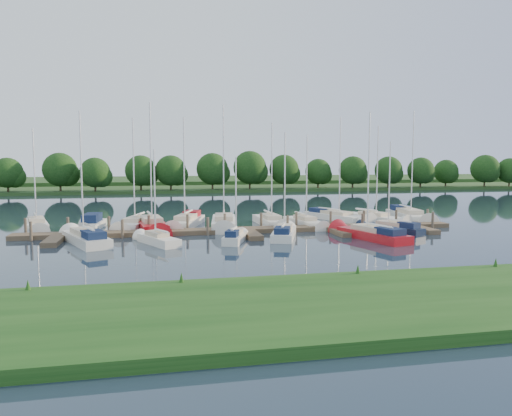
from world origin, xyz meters
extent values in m
plane|color=#1B2937|center=(0.00, 0.00, 0.00)|extent=(260.00, 260.00, 0.00)
cube|color=#164012|center=(0.00, -16.00, 0.25)|extent=(90.00, 10.00, 0.50)
cube|color=#4D3C2B|center=(0.00, 8.00, 0.20)|extent=(40.00, 2.00, 0.40)
cube|color=#4D3C2B|center=(-16.00, 5.00, 0.20)|extent=(1.20, 4.00, 0.40)
cube|color=#4D3C2B|center=(-8.00, 5.00, 0.20)|extent=(1.20, 4.00, 0.40)
cube|color=#4D3C2B|center=(0.00, 5.00, 0.20)|extent=(1.20, 4.00, 0.40)
cube|color=#4D3C2B|center=(8.00, 5.00, 0.20)|extent=(1.20, 4.00, 0.40)
cube|color=#4D3C2B|center=(16.00, 5.00, 0.20)|extent=(1.20, 4.00, 0.40)
cylinder|color=#473D33|center=(-19.00, 9.30, 0.60)|extent=(0.24, 0.24, 2.00)
cylinder|color=#473D33|center=(-15.55, 9.30, 0.60)|extent=(0.24, 0.24, 2.00)
cylinder|color=#473D33|center=(-12.09, 9.30, 0.60)|extent=(0.24, 0.24, 2.00)
cylinder|color=#473D33|center=(-8.64, 9.30, 0.60)|extent=(0.24, 0.24, 2.00)
cylinder|color=#473D33|center=(-5.18, 9.30, 0.60)|extent=(0.24, 0.24, 2.00)
cylinder|color=#473D33|center=(-1.73, 9.30, 0.60)|extent=(0.24, 0.24, 2.00)
cylinder|color=#473D33|center=(1.73, 9.30, 0.60)|extent=(0.24, 0.24, 2.00)
cylinder|color=#473D33|center=(5.18, 9.30, 0.60)|extent=(0.24, 0.24, 2.00)
cylinder|color=#473D33|center=(8.64, 9.30, 0.60)|extent=(0.24, 0.24, 2.00)
cylinder|color=#473D33|center=(12.09, 9.30, 0.60)|extent=(0.24, 0.24, 2.00)
cylinder|color=#473D33|center=(15.55, 9.30, 0.60)|extent=(0.24, 0.24, 2.00)
cylinder|color=#473D33|center=(19.00, 9.30, 0.60)|extent=(0.24, 0.24, 2.00)
cylinder|color=#473D33|center=(-18.00, 6.70, 0.60)|extent=(0.24, 0.24, 2.00)
cylinder|color=#473D33|center=(-10.80, 6.70, 0.60)|extent=(0.24, 0.24, 2.00)
cylinder|color=#473D33|center=(-3.60, 6.70, 0.60)|extent=(0.24, 0.24, 2.00)
cylinder|color=#473D33|center=(3.60, 6.70, 0.60)|extent=(0.24, 0.24, 2.00)
cylinder|color=#473D33|center=(10.80, 6.70, 0.60)|extent=(0.24, 0.24, 2.00)
cylinder|color=#473D33|center=(18.00, 6.70, 0.60)|extent=(0.24, 0.24, 2.00)
cube|color=#21461A|center=(0.00, 75.00, 0.30)|extent=(180.00, 30.00, 0.60)
cube|color=#335224|center=(0.00, 100.00, 0.70)|extent=(220.00, 40.00, 1.40)
cylinder|color=#38281C|center=(-33.94, 60.62, 1.12)|extent=(0.36, 0.36, 2.24)
sphere|color=#12360E|center=(-33.94, 60.62, 3.86)|extent=(5.23, 5.23, 5.23)
sphere|color=#12360E|center=(-32.82, 60.82, 3.11)|extent=(3.73, 3.73, 3.73)
cylinder|color=#38281C|center=(-25.57, 63.99, 1.21)|extent=(0.36, 0.36, 2.43)
sphere|color=#12360E|center=(-25.57, 63.99, 4.18)|extent=(5.67, 5.67, 5.67)
sphere|color=#12360E|center=(-24.36, 64.19, 3.37)|extent=(4.05, 4.05, 4.05)
cylinder|color=#38281C|center=(-17.60, 61.82, 0.99)|extent=(0.36, 0.36, 1.98)
sphere|color=#12360E|center=(-17.60, 61.82, 3.41)|extent=(4.62, 4.62, 4.62)
sphere|color=#12360E|center=(-16.60, 62.02, 2.75)|extent=(3.30, 3.30, 3.30)
cylinder|color=#38281C|center=(-10.46, 61.83, 1.32)|extent=(0.36, 0.36, 2.64)
sphere|color=#12360E|center=(-10.46, 61.83, 4.55)|extent=(6.16, 6.16, 6.16)
sphere|color=#12360E|center=(-9.14, 62.03, 3.67)|extent=(4.40, 4.40, 4.40)
cylinder|color=#38281C|center=(-3.03, 63.26, 1.16)|extent=(0.36, 0.36, 2.32)
sphere|color=#12360E|center=(-3.03, 63.26, 4.00)|extent=(5.42, 5.42, 5.42)
sphere|color=#12360E|center=(-1.87, 63.46, 3.23)|extent=(3.87, 3.87, 3.87)
cylinder|color=#38281C|center=(3.06, 61.85, 1.33)|extent=(0.36, 0.36, 2.67)
sphere|color=#12360E|center=(3.06, 61.85, 4.59)|extent=(6.22, 6.22, 6.22)
sphere|color=#12360E|center=(4.39, 62.05, 3.71)|extent=(4.45, 4.45, 4.45)
cylinder|color=#38281C|center=(11.53, 62.55, 1.02)|extent=(0.36, 0.36, 2.05)
sphere|color=#12360E|center=(11.53, 62.55, 3.53)|extent=(4.78, 4.78, 4.78)
sphere|color=#12360E|center=(12.55, 62.75, 2.84)|extent=(3.41, 3.41, 3.41)
cylinder|color=#38281C|center=(18.65, 62.56, 1.18)|extent=(0.36, 0.36, 2.36)
sphere|color=#12360E|center=(18.65, 62.56, 4.07)|extent=(5.51, 5.51, 5.51)
sphere|color=#12360E|center=(19.83, 62.76, 3.28)|extent=(3.93, 3.93, 3.93)
cylinder|color=#38281C|center=(26.25, 63.27, 1.22)|extent=(0.36, 0.36, 2.43)
sphere|color=#12360E|center=(26.25, 63.27, 4.19)|extent=(5.67, 5.67, 5.67)
sphere|color=#12360E|center=(27.47, 63.47, 3.38)|extent=(4.05, 4.05, 4.05)
cylinder|color=#38281C|center=(33.55, 63.94, 1.20)|extent=(0.36, 0.36, 2.40)
sphere|color=#12360E|center=(33.55, 63.94, 4.14)|extent=(5.60, 5.60, 5.60)
sphere|color=#12360E|center=(34.75, 64.14, 3.33)|extent=(4.00, 4.00, 4.00)
cylinder|color=#38281C|center=(41.24, 62.81, 1.25)|extent=(0.36, 0.36, 2.50)
sphere|color=#12360E|center=(41.24, 62.81, 4.31)|extent=(5.84, 5.84, 5.84)
sphere|color=#12360E|center=(42.49, 63.01, 3.48)|extent=(4.17, 4.17, 4.17)
cylinder|color=#38281C|center=(49.07, 61.50, 1.15)|extent=(0.36, 0.36, 2.31)
sphere|color=#12360E|center=(49.07, 61.50, 3.98)|extent=(5.39, 5.39, 5.39)
sphere|color=#12360E|center=(50.23, 61.70, 3.21)|extent=(3.85, 3.85, 3.85)
cylinder|color=#38281C|center=(55.12, 62.33, 1.23)|extent=(0.36, 0.36, 2.46)
sphere|color=#12360E|center=(55.12, 62.33, 4.24)|extent=(5.75, 5.75, 5.75)
sphere|color=#12360E|center=(56.35, 62.53, 3.42)|extent=(4.11, 4.11, 4.11)
cylinder|color=#38281C|center=(62.16, 62.27, 1.23)|extent=(0.36, 0.36, 2.47)
sphere|color=#12360E|center=(62.16, 62.27, 4.25)|extent=(5.75, 5.75, 5.75)
sphere|color=#12360E|center=(63.39, 62.47, 3.42)|extent=(4.11, 4.11, 4.11)
cylinder|color=#38281C|center=(69.43, 61.96, 1.22)|extent=(0.36, 0.36, 2.43)
sphere|color=#12360E|center=(69.43, 61.96, 4.19)|extent=(5.68, 5.68, 5.68)
sphere|color=#12360E|center=(70.65, 62.16, 3.38)|extent=(4.06, 4.06, 4.06)
cube|color=white|center=(-19.29, 14.61, 0.15)|extent=(3.50, 6.75, 1.10)
cone|color=white|center=(-18.42, 11.48, 0.15)|extent=(1.49, 2.44, 0.91)
cube|color=#C6B598|center=(-19.21, 14.30, 0.85)|extent=(2.10, 3.18, 0.50)
cylinder|color=silver|center=(-19.12, 13.98, 5.09)|extent=(0.12, 0.12, 8.77)
cylinder|color=silver|center=(-19.47, 15.24, 1.25)|extent=(0.88, 2.84, 0.10)
cylinder|color=white|center=(-19.47, 15.24, 1.25)|extent=(0.89, 2.56, 0.20)
cube|color=white|center=(-14.00, 13.46, 0.15)|extent=(2.31, 5.41, 1.02)
cone|color=white|center=(-14.29, 10.85, 0.15)|extent=(1.04, 1.66, 0.87)
cube|color=#121F3F|center=(-14.00, 13.46, 0.97)|extent=(1.70, 3.03, 0.91)
cube|color=white|center=(-9.77, 13.58, 0.15)|extent=(4.04, 7.59, 1.06)
cone|color=white|center=(-10.81, 10.08, 0.15)|extent=(1.71, 2.74, 1.02)
cube|color=#C6B598|center=(-9.87, 13.23, 0.82)|extent=(2.41, 3.59, 0.48)
cylinder|color=silver|center=(-9.98, 12.88, 5.61)|extent=(0.12, 0.12, 9.87)
cylinder|color=silver|center=(-9.56, 14.29, 1.20)|extent=(1.03, 3.18, 0.10)
cylinder|color=white|center=(-9.56, 14.29, 1.20)|extent=(1.02, 2.86, 0.20)
cube|color=#A90F17|center=(-8.47, 11.71, 0.15)|extent=(3.31, 8.37, 1.26)
cone|color=#A90F17|center=(-7.94, 7.68, 0.15)|extent=(1.50, 2.97, 1.14)
cube|color=#C6B598|center=(-8.41, 11.31, 0.98)|extent=(2.17, 3.85, 0.57)
cylinder|color=silver|center=(-8.36, 10.91, 6.30)|extent=(0.12, 0.12, 10.99)
cylinder|color=silver|center=(-8.57, 12.52, 1.44)|extent=(0.57, 3.65, 0.10)
cylinder|color=white|center=(-8.57, 12.52, 1.44)|extent=(0.62, 3.25, 0.20)
cube|color=white|center=(-4.97, 13.32, 0.15)|extent=(4.27, 7.62, 1.19)
cone|color=white|center=(-6.13, 9.84, 0.15)|extent=(1.79, 2.76, 1.03)
cube|color=#C6B598|center=(-5.09, 12.97, 0.92)|extent=(2.51, 3.62, 0.54)
cube|color=maroon|center=(-4.33, 15.28, 1.03)|extent=(2.06, 2.55, 0.59)
cylinder|color=silver|center=(-5.21, 12.63, 5.72)|extent=(0.12, 0.12, 9.92)
cylinder|color=silver|center=(-4.74, 14.02, 1.35)|extent=(1.14, 3.17, 0.10)
cylinder|color=white|center=(-4.74, 14.02, 1.35)|extent=(1.12, 2.85, 0.20)
cube|color=white|center=(-1.38, 12.36, 0.15)|extent=(3.43, 8.42, 1.22)
cone|color=white|center=(-1.97, 8.31, 0.15)|extent=(1.54, 3.00, 1.14)
cube|color=#C6B598|center=(-1.44, 11.95, 0.94)|extent=(2.22, 3.89, 0.56)
cylinder|color=silver|center=(-1.50, 11.55, 6.30)|extent=(0.12, 0.12, 11.04)
cylinder|color=silver|center=(-1.27, 13.17, 1.39)|extent=(0.62, 3.66, 0.10)
cylinder|color=white|center=(-1.27, 13.17, 1.39)|extent=(0.66, 3.27, 0.20)
cube|color=white|center=(3.35, 12.63, 0.15)|extent=(2.21, 7.11, 1.09)
cone|color=white|center=(3.47, 9.11, 0.15)|extent=(1.07, 2.50, 0.99)
cube|color=#C6B598|center=(3.37, 12.28, 0.85)|extent=(1.59, 3.22, 0.50)
cylinder|color=silver|center=(3.38, 11.93, 5.45)|extent=(0.12, 0.12, 9.51)
cylinder|color=silver|center=(3.33, 13.34, 1.24)|extent=(0.21, 3.17, 0.10)
cylinder|color=white|center=(3.33, 13.34, 1.24)|extent=(0.30, 2.82, 0.20)
cube|color=white|center=(6.43, 11.03, 0.15)|extent=(2.67, 6.32, 1.05)
cone|color=white|center=(6.92, 8.00, 0.15)|extent=(1.19, 2.25, 0.86)
cube|color=#C6B598|center=(6.48, 10.72, 0.81)|extent=(1.71, 2.93, 0.48)
cylinder|color=silver|center=(6.53, 10.42, 4.81)|extent=(0.12, 0.12, 8.28)
cylinder|color=silver|center=(6.34, 11.63, 1.20)|extent=(0.54, 2.74, 0.10)
cylinder|color=white|center=(6.34, 11.63, 1.20)|extent=(0.59, 2.45, 0.20)
cube|color=white|center=(11.28, 15.38, 0.15)|extent=(5.13, 7.96, 0.99)
cone|color=white|center=(12.85, 11.84, 0.15)|extent=(2.09, 2.92, 1.09)
cube|color=#C6B598|center=(11.44, 15.02, 0.77)|extent=(2.90, 3.85, 0.45)
cube|color=#121F3F|center=(10.40, 17.36, 0.86)|extent=(2.33, 2.74, 0.50)
cylinder|color=silver|center=(11.59, 14.67, 5.86)|extent=(0.12, 0.12, 10.46)
cylinder|color=silver|center=(10.96, 16.09, 1.13)|extent=(1.51, 3.23, 0.10)
cylinder|color=white|center=(10.96, 16.09, 1.13)|extent=(1.44, 2.91, 0.20)
cube|color=white|center=(14.67, 13.22, 0.15)|extent=(4.63, 7.19, 1.04)
cone|color=white|center=(16.09, 10.02, 0.15)|extent=(1.89, 2.64, 0.98)
cube|color=#C6B598|center=(14.81, 12.90, 0.81)|extent=(2.62, 3.47, 0.47)
cylinder|color=silver|center=(14.96, 12.58, 5.39)|extent=(0.12, 0.12, 9.45)
cylinder|color=silver|center=(14.39, 13.86, 1.19)|extent=(1.37, 2.92, 0.10)
cylinder|color=white|center=(14.39, 13.86, 1.19)|extent=(1.32, 2.64, 0.20)
cube|color=white|center=(19.39, 13.95, 0.15)|extent=(3.32, 8.40, 1.20)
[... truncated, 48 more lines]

